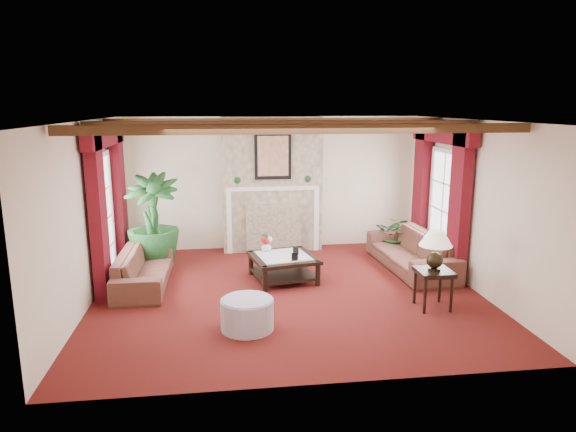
{
  "coord_description": "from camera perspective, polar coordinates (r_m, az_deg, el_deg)",
  "views": [
    {
      "loc": [
        -0.98,
        -7.65,
        2.93
      ],
      "look_at": [
        0.05,
        0.4,
        1.16
      ],
      "focal_mm": 32.0,
      "sensor_mm": 36.0,
      "label": 1
    }
  ],
  "objects": [
    {
      "name": "french_door_left",
      "position": [
        8.91,
        -20.29,
        6.37
      ],
      "size": [
        0.1,
        1.1,
        2.16
      ],
      "primitive_type": null,
      "color": "white",
      "rests_on": "ground"
    },
    {
      "name": "ceiling_beams",
      "position": [
        7.72,
        0.02,
        10.12
      ],
      "size": [
        6.0,
        3.0,
        0.12
      ],
      "primitive_type": null,
      "color": "#3B2312",
      "rests_on": "ceiling"
    },
    {
      "name": "fireplace",
      "position": [
        10.25,
        -1.84,
        10.98
      ],
      "size": [
        2.0,
        0.52,
        2.7
      ],
      "primitive_type": null,
      "color": "tan",
      "rests_on": "ground"
    },
    {
      "name": "potted_palm",
      "position": [
        9.72,
        -14.7,
        -2.73
      ],
      "size": [
        1.2,
        1.85,
        0.96
      ],
      "primitive_type": "imported",
      "rotation": [
        0.0,
        0.0,
        -0.07
      ],
      "color": "black",
      "rests_on": "ground"
    },
    {
      "name": "flower_vase",
      "position": [
        8.95,
        -2.44,
        -3.41
      ],
      "size": [
        0.18,
        0.19,
        0.18
      ],
      "primitive_type": "imported",
      "rotation": [
        0.0,
        0.0,
        -0.02
      ],
      "color": "silver",
      "rests_on": "coffee_table"
    },
    {
      "name": "back_wall",
      "position": [
        10.57,
        -1.89,
        3.67
      ],
      "size": [
        6.0,
        0.02,
        2.7
      ],
      "primitive_type": "cube",
      "color": "beige",
      "rests_on": "ground"
    },
    {
      "name": "sofa_right",
      "position": [
        9.53,
        13.56,
        -3.18
      ],
      "size": [
        2.36,
        0.94,
        0.89
      ],
      "primitive_type": "imported",
      "rotation": [
        0.0,
        0.0,
        -1.51
      ],
      "color": "black",
      "rests_on": "ground"
    },
    {
      "name": "curtains_right",
      "position": [
        9.47,
        16.87,
        9.46
      ],
      "size": [
        0.2,
        2.4,
        2.55
      ],
      "primitive_type": null,
      "color": "#530B15",
      "rests_on": "ground"
    },
    {
      "name": "left_wall",
      "position": [
        8.07,
        -21.63,
        0.1
      ],
      "size": [
        0.02,
        5.5,
        2.7
      ],
      "primitive_type": "cube",
      "color": "beige",
      "rests_on": "ground"
    },
    {
      "name": "ottoman",
      "position": [
        6.95,
        -4.55,
        -10.84
      ],
      "size": [
        0.71,
        0.71,
        0.41
      ],
      "primitive_type": "cylinder",
      "color": "#9B95A9",
      "rests_on": "ground"
    },
    {
      "name": "book",
      "position": [
        8.5,
        0.84,
        -3.82
      ],
      "size": [
        0.22,
        0.05,
        0.3
      ],
      "primitive_type": "imported",
      "rotation": [
        0.0,
        0.0,
        0.05
      ],
      "color": "black",
      "rests_on": "coffee_table"
    },
    {
      "name": "side_table",
      "position": [
        7.88,
        15.79,
        -7.79
      ],
      "size": [
        0.54,
        0.54,
        0.58
      ],
      "primitive_type": null,
      "rotation": [
        0.0,
        0.0,
        0.09
      ],
      "color": "black",
      "rests_on": "ground"
    },
    {
      "name": "coffee_table",
      "position": [
        8.77,
        -0.52,
        -5.79
      ],
      "size": [
        1.22,
        1.22,
        0.42
      ],
      "primitive_type": null,
      "rotation": [
        0.0,
        0.0,
        0.19
      ],
      "color": "black",
      "rests_on": "ground"
    },
    {
      "name": "small_plant",
      "position": [
        10.4,
        11.8,
        -2.59
      ],
      "size": [
        1.45,
        1.46,
        0.62
      ],
      "primitive_type": "imported",
      "rotation": [
        0.0,
        0.0,
        -0.6
      ],
      "color": "black",
      "rests_on": "ground"
    },
    {
      "name": "sofa_left",
      "position": [
        8.77,
        -15.75,
        -5.09
      ],
      "size": [
        1.97,
        0.59,
        0.77
      ],
      "primitive_type": "imported",
      "rotation": [
        0.0,
        0.0,
        1.57
      ],
      "color": "black",
      "rests_on": "ground"
    },
    {
      "name": "curtains_left",
      "position": [
        8.86,
        -19.79,
        9.1
      ],
      "size": [
        0.2,
        2.4,
        2.55
      ],
      "primitive_type": null,
      "color": "#530B15",
      "rests_on": "ground"
    },
    {
      "name": "photo_frame_a",
      "position": [
        8.39,
        0.76,
        -4.57
      ],
      "size": [
        0.11,
        0.04,
        0.15
      ],
      "primitive_type": null,
      "rotation": [
        0.0,
        0.0,
        0.18
      ],
      "color": "black",
      "rests_on": "coffee_table"
    },
    {
      "name": "french_door_right",
      "position": [
        9.54,
        17.32,
        6.92
      ],
      "size": [
        0.1,
        1.1,
        2.16
      ],
      "primitive_type": null,
      "color": "white",
      "rests_on": "ground"
    },
    {
      "name": "right_wall",
      "position": [
        8.77,
        19.85,
        1.15
      ],
      "size": [
        0.02,
        5.5,
        2.7
      ],
      "primitive_type": "cube",
      "color": "beige",
      "rests_on": "ground"
    },
    {
      "name": "photo_frame_b",
      "position": [
        8.78,
        0.87,
        -3.87
      ],
      "size": [
        0.1,
        0.05,
        0.13
      ],
      "primitive_type": null,
      "rotation": [
        0.0,
        0.0,
        -0.35
      ],
      "color": "black",
      "rests_on": "coffee_table"
    },
    {
      "name": "table_lamp",
      "position": [
        7.7,
        16.05,
        -3.64
      ],
      "size": [
        0.48,
        0.48,
        0.6
      ],
      "primitive_type": null,
      "color": "black",
      "rests_on": "side_table"
    },
    {
      "name": "ceiling",
      "position": [
        7.72,
        0.02,
        10.56
      ],
      "size": [
        6.0,
        6.0,
        0.0
      ],
      "primitive_type": "plane",
      "rotation": [
        3.14,
        0.0,
        0.0
      ],
      "color": "white",
      "rests_on": "floor"
    },
    {
      "name": "floor",
      "position": [
        8.25,
        0.01,
        -8.53
      ],
      "size": [
        6.0,
        6.0,
        0.0
      ],
      "primitive_type": "plane",
      "color": "#4E100D",
      "rests_on": "ground"
    }
  ]
}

